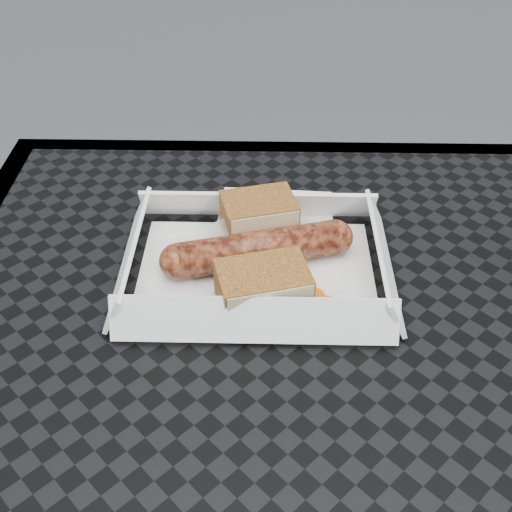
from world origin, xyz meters
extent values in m
cube|color=black|center=(0.00, 0.00, 0.74)|extent=(0.80, 0.80, 0.01)
cube|color=black|center=(0.00, 0.39, 0.73)|extent=(0.80, 0.03, 0.03)
cylinder|color=black|center=(-0.35, 0.35, 0.36)|extent=(0.03, 0.03, 0.73)
cube|color=white|center=(-0.10, 0.15, 0.75)|extent=(0.22, 0.15, 0.00)
cylinder|color=brown|center=(-0.09, 0.16, 0.77)|extent=(0.16, 0.07, 0.03)
sphere|color=brown|center=(-0.02, 0.18, 0.77)|extent=(0.03, 0.03, 0.03)
sphere|color=brown|center=(-0.17, 0.14, 0.77)|extent=(0.03, 0.03, 0.03)
cube|color=#946125|center=(-0.09, 0.20, 0.77)|extent=(0.08, 0.07, 0.04)
cube|color=#946125|center=(-0.09, 0.10, 0.77)|extent=(0.09, 0.07, 0.04)
cylinder|color=#F25B0A|center=(-0.05, 0.10, 0.75)|extent=(0.02, 0.02, 0.00)
torus|color=white|center=(-0.04, 0.09, 0.75)|extent=(0.02, 0.02, 0.00)
cube|color=#B2D17F|center=(-0.04, 0.10, 0.75)|extent=(0.02, 0.02, 0.00)
cube|color=white|center=(-0.08, 0.23, 0.75)|extent=(0.13, 0.13, 0.00)
cylinder|color=#9A0C0B|center=(-0.12, 0.17, 0.76)|extent=(0.05, 0.05, 0.03)
cylinder|color=silver|center=(-0.09, 0.17, 0.76)|extent=(0.05, 0.05, 0.03)
camera|label=1|loc=(-0.09, -0.31, 1.15)|focal=45.00mm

